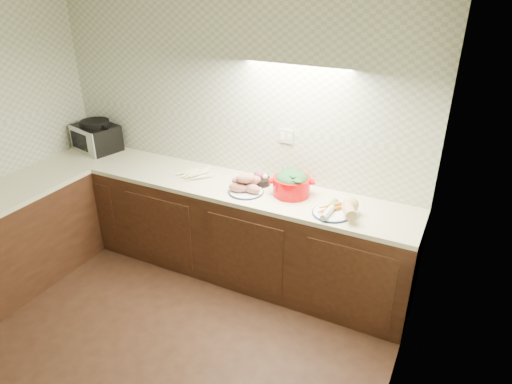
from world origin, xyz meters
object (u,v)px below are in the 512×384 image
at_px(sweet_potato_plate, 246,185).
at_px(onion_bowl, 260,179).
at_px(veg_plate, 341,208).
at_px(dutch_oven, 292,183).
at_px(toaster_oven, 96,136).
at_px(parsnip_pile, 192,173).

relative_size(sweet_potato_plate, onion_bowl, 1.79).
bearing_deg(onion_bowl, veg_plate, -14.10).
bearing_deg(sweet_potato_plate, dutch_oven, 19.56).
height_order(toaster_oven, dutch_oven, toaster_oven).
distance_m(dutch_oven, veg_plate, 0.50).
height_order(parsnip_pile, dutch_oven, dutch_oven).
distance_m(onion_bowl, veg_plate, 0.82).
distance_m(sweet_potato_plate, veg_plate, 0.84).
relative_size(parsnip_pile, onion_bowl, 2.05).
bearing_deg(toaster_oven, onion_bowl, 13.98).
distance_m(parsnip_pile, sweet_potato_plate, 0.61).
bearing_deg(onion_bowl, toaster_oven, 179.96).
bearing_deg(dutch_oven, sweet_potato_plate, 176.74).
height_order(sweet_potato_plate, onion_bowl, sweet_potato_plate).
height_order(sweet_potato_plate, dutch_oven, dutch_oven).
bearing_deg(dutch_oven, parsnip_pile, 160.15).
relative_size(onion_bowl, dutch_oven, 0.42).
bearing_deg(toaster_oven, parsnip_pile, 8.76).
bearing_deg(veg_plate, dutch_oven, 163.96).
xyz_separation_m(sweet_potato_plate, onion_bowl, (0.04, 0.19, -0.01)).
height_order(parsnip_pile, onion_bowl, onion_bowl).
height_order(dutch_oven, veg_plate, dutch_oven).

